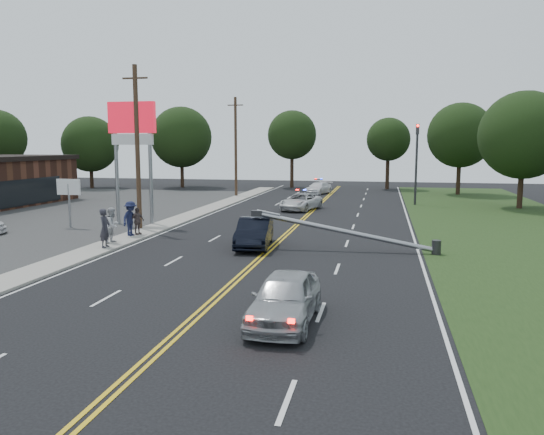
% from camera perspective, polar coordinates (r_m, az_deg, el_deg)
% --- Properties ---
extents(ground, '(120.00, 120.00, 0.00)m').
position_cam_1_polar(ground, '(19.63, -4.92, -7.67)').
color(ground, black).
rests_on(ground, ground).
extents(sidewalk, '(1.80, 70.00, 0.12)m').
position_cam_1_polar(sidewalk, '(31.78, -14.27, -1.80)').
color(sidewalk, gray).
rests_on(sidewalk, ground).
extents(centerline_yellow, '(0.36, 80.00, 0.00)m').
position_cam_1_polar(centerline_yellow, '(29.11, 0.77, -2.53)').
color(centerline_yellow, gold).
rests_on(centerline_yellow, ground).
extents(pylon_sign, '(3.20, 0.35, 8.00)m').
position_cam_1_polar(pylon_sign, '(35.89, -14.80, 8.77)').
color(pylon_sign, gray).
rests_on(pylon_sign, ground).
extents(small_sign, '(1.60, 0.14, 3.10)m').
position_cam_1_polar(small_sign, '(35.99, -21.02, 2.66)').
color(small_sign, gray).
rests_on(small_sign, ground).
extents(traffic_signal, '(0.28, 0.41, 7.05)m').
position_cam_1_polar(traffic_signal, '(48.19, 15.29, 6.30)').
color(traffic_signal, '#2D2D30').
rests_on(traffic_signal, ground).
extents(fallen_streetlight, '(9.36, 0.44, 1.91)m').
position_cam_1_polar(fallen_streetlight, '(26.49, 8.85, -1.66)').
color(fallen_streetlight, '#2D2D30').
rests_on(fallen_streetlight, ground).
extents(utility_pole_mid, '(1.60, 0.28, 10.00)m').
position_cam_1_polar(utility_pole_mid, '(33.51, -14.28, 7.31)').
color(utility_pole_mid, '#382619').
rests_on(utility_pole_mid, ground).
extents(utility_pole_far, '(1.60, 0.28, 10.00)m').
position_cam_1_polar(utility_pole_far, '(54.14, -3.92, 7.62)').
color(utility_pole_far, '#382619').
rests_on(utility_pole_far, ground).
extents(tree_4, '(6.74, 6.74, 8.71)m').
position_cam_1_polar(tree_4, '(68.71, -18.98, 7.46)').
color(tree_4, black).
rests_on(tree_4, ground).
extents(tree_5, '(7.48, 7.48, 9.94)m').
position_cam_1_polar(tree_5, '(67.10, -9.73, 8.50)').
color(tree_5, black).
rests_on(tree_5, ground).
extents(tree_6, '(5.99, 5.99, 9.47)m').
position_cam_1_polar(tree_6, '(65.80, 2.17, 8.86)').
color(tree_6, black).
rests_on(tree_6, ground).
extents(tree_7, '(5.11, 5.11, 8.47)m').
position_cam_1_polar(tree_7, '(64.89, 12.41, 8.20)').
color(tree_7, black).
rests_on(tree_7, ground).
extents(tree_8, '(6.81, 6.81, 9.67)m').
position_cam_1_polar(tree_8, '(59.80, 19.61, 8.33)').
color(tree_8, black).
rests_on(tree_8, ground).
extents(tree_9, '(7.19, 7.19, 9.63)m').
position_cam_1_polar(tree_9, '(48.46, 25.46, 8.00)').
color(tree_9, black).
rests_on(tree_9, ground).
extents(crashed_sedan, '(2.13, 4.73, 1.51)m').
position_cam_1_polar(crashed_sedan, '(27.31, -1.91, -1.64)').
color(crashed_sedan, black).
rests_on(crashed_sedan, ground).
extents(waiting_sedan, '(1.85, 4.44, 1.50)m').
position_cam_1_polar(waiting_sedan, '(15.81, 1.41, -8.64)').
color(waiting_sedan, '#A1A4A9').
rests_on(waiting_sedan, ground).
extents(emergency_a, '(3.34, 5.19, 1.33)m').
position_cam_1_polar(emergency_a, '(43.05, 3.12, 1.70)').
color(emergency_a, silver).
rests_on(emergency_a, ground).
extents(emergency_b, '(2.99, 4.67, 1.26)m').
position_cam_1_polar(emergency_b, '(57.48, 5.01, 3.17)').
color(emergency_b, white).
rests_on(emergency_b, ground).
extents(bystander_a, '(0.54, 0.76, 1.96)m').
position_cam_1_polar(bystander_a, '(27.88, -17.54, -1.08)').
color(bystander_a, '#2B2A32').
rests_on(bystander_a, sidewalk).
extents(bystander_b, '(0.78, 0.97, 1.87)m').
position_cam_1_polar(bystander_b, '(29.10, -16.77, -0.78)').
color(bystander_b, '#B9B8BD').
rests_on(bystander_b, sidewalk).
extents(bystander_c, '(0.98, 1.39, 1.96)m').
position_cam_1_polar(bystander_c, '(31.07, -14.95, -0.10)').
color(bystander_c, '#161A38').
rests_on(bystander_c, sidewalk).
extents(bystander_d, '(0.77, 0.99, 1.57)m').
position_cam_1_polar(bystander_d, '(31.37, -14.30, -0.37)').
color(bystander_d, '#594947').
rests_on(bystander_d, sidewalk).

